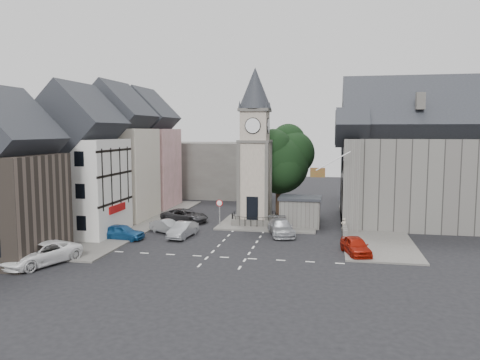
% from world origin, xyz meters
% --- Properties ---
extents(ground, '(120.00, 120.00, 0.00)m').
position_xyz_m(ground, '(0.00, 0.00, 0.00)').
color(ground, black).
rests_on(ground, ground).
extents(pavement_west, '(6.00, 30.00, 0.14)m').
position_xyz_m(pavement_west, '(-12.50, 6.00, 0.07)').
color(pavement_west, '#595651').
rests_on(pavement_west, ground).
extents(pavement_east, '(6.00, 26.00, 0.14)m').
position_xyz_m(pavement_east, '(12.00, 8.00, 0.07)').
color(pavement_east, '#595651').
rests_on(pavement_east, ground).
extents(central_island, '(10.00, 8.00, 0.16)m').
position_xyz_m(central_island, '(1.50, 8.00, 0.08)').
color(central_island, '#595651').
rests_on(central_island, ground).
extents(road_markings, '(20.00, 8.00, 0.01)m').
position_xyz_m(road_markings, '(0.00, -5.50, 0.01)').
color(road_markings, silver).
rests_on(road_markings, ground).
extents(clock_tower, '(4.86, 4.86, 16.25)m').
position_xyz_m(clock_tower, '(0.00, 7.99, 8.12)').
color(clock_tower, '#4C4944').
rests_on(clock_tower, ground).
extents(stone_shelter, '(4.30, 3.30, 3.08)m').
position_xyz_m(stone_shelter, '(4.80, 7.50, 1.55)').
color(stone_shelter, '#5F5C58').
rests_on(stone_shelter, ground).
extents(town_tree, '(7.20, 7.20, 10.80)m').
position_xyz_m(town_tree, '(2.00, 13.00, 6.97)').
color(town_tree, black).
rests_on(town_tree, ground).
extents(warning_sign_post, '(0.70, 0.19, 2.85)m').
position_xyz_m(warning_sign_post, '(-3.20, 5.43, 2.03)').
color(warning_sign_post, black).
rests_on(warning_sign_post, ground).
extents(terrace_pink, '(8.10, 7.60, 12.80)m').
position_xyz_m(terrace_pink, '(-15.50, 16.00, 6.58)').
color(terrace_pink, tan).
rests_on(terrace_pink, ground).
extents(terrace_cream, '(8.10, 7.60, 12.80)m').
position_xyz_m(terrace_cream, '(-15.50, 8.00, 6.58)').
color(terrace_cream, beige).
rests_on(terrace_cream, ground).
extents(terrace_tudor, '(8.10, 7.60, 12.00)m').
position_xyz_m(terrace_tudor, '(-15.50, 0.00, 6.19)').
color(terrace_tudor, silver).
rests_on(terrace_tudor, ground).
extents(backdrop_west, '(20.00, 10.00, 8.00)m').
position_xyz_m(backdrop_west, '(-12.00, 28.00, 4.00)').
color(backdrop_west, '#4C4944').
rests_on(backdrop_west, ground).
extents(east_building, '(14.40, 11.40, 12.60)m').
position_xyz_m(east_building, '(15.59, 11.00, 6.26)').
color(east_building, '#5F5C58').
rests_on(east_building, ground).
extents(east_boundary_wall, '(0.40, 16.00, 0.90)m').
position_xyz_m(east_boundary_wall, '(9.20, 10.00, 0.45)').
color(east_boundary_wall, '#5F5C58').
rests_on(east_boundary_wall, ground).
extents(flagpole, '(3.68, 0.10, 2.74)m').
position_xyz_m(flagpole, '(8.00, 4.00, 7.00)').
color(flagpole, white).
rests_on(flagpole, ground).
extents(car_west_blue, '(4.19, 1.92, 1.39)m').
position_xyz_m(car_west_blue, '(-10.62, -1.43, 0.70)').
color(car_west_blue, '#184D85').
rests_on(car_west_blue, ground).
extents(car_west_silver, '(4.05, 3.10, 1.28)m').
position_xyz_m(car_west_silver, '(-7.50, 1.86, 0.64)').
color(car_west_silver, gray).
rests_on(car_west_silver, ground).
extents(car_west_grey, '(5.49, 3.36, 1.42)m').
position_xyz_m(car_west_grey, '(-7.50, 7.33, 0.71)').
color(car_west_grey, '#2D2D2F').
rests_on(car_west_grey, ground).
extents(car_island_silver, '(1.93, 4.39, 1.40)m').
position_xyz_m(car_island_silver, '(-5.50, 0.50, 0.70)').
color(car_island_silver, '#9A9DA3').
rests_on(car_island_silver, ground).
extents(car_island_east, '(3.38, 5.49, 1.49)m').
position_xyz_m(car_island_east, '(3.31, 3.12, 0.74)').
color(car_island_east, '#A9ABB1').
rests_on(car_island_east, ground).
extents(car_east_red, '(2.67, 4.47, 1.43)m').
position_xyz_m(car_east_red, '(9.86, -2.72, 0.71)').
color(car_east_red, '#9C1608').
rests_on(car_east_red, ground).
extents(van_sw_white, '(4.70, 6.47, 1.64)m').
position_xyz_m(van_sw_white, '(-13.00, -10.00, 0.82)').
color(van_sw_white, white).
rests_on(van_sw_white, ground).
extents(pedestrian, '(0.64, 0.51, 1.51)m').
position_xyz_m(pedestrian, '(9.13, 4.85, 0.76)').
color(pedestrian, '#B1A693').
rests_on(pedestrian, ground).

